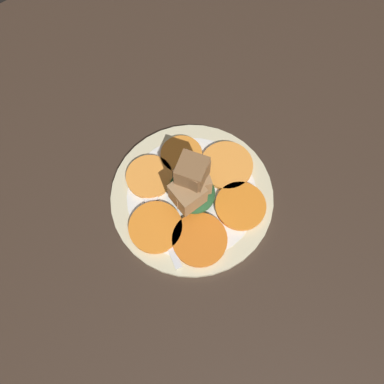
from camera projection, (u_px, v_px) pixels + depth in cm
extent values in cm
cube|color=#38281E|center=(192.00, 199.00, 63.76)|extent=(120.00, 120.00, 2.00)
cylinder|color=beige|center=(192.00, 196.00, 62.37)|extent=(27.02, 27.02, 1.00)
cylinder|color=white|center=(192.00, 196.00, 62.33)|extent=(21.61, 21.61, 1.00)
cylinder|color=orange|center=(200.00, 240.00, 58.48)|extent=(8.70, 8.70, 0.83)
cylinder|color=orange|center=(240.00, 206.00, 60.61)|extent=(8.28, 8.28, 0.83)
cylinder|color=#F9953A|center=(227.00, 165.00, 63.39)|extent=(8.94, 8.94, 0.83)
cylinder|color=orange|center=(181.00, 155.00, 64.16)|extent=(7.17, 7.17, 0.83)
cylinder|color=#F99539|center=(149.00, 177.00, 62.59)|extent=(7.82, 7.82, 0.83)
cylinder|color=orange|center=(155.00, 227.00, 59.26)|extent=(8.56, 8.56, 0.83)
ellipsoid|color=#235128|center=(192.00, 191.00, 60.56)|extent=(8.06, 7.26, 2.71)
cube|color=olive|center=(189.00, 185.00, 57.67)|extent=(4.69, 4.69, 3.41)
cube|color=#9E754C|center=(185.00, 193.00, 57.20)|extent=(4.20, 4.20, 3.27)
cube|color=#9E754C|center=(188.00, 194.00, 56.58)|extent=(4.50, 4.50, 4.37)
cube|color=#9E754C|center=(195.00, 180.00, 57.55)|extent=(5.23, 5.23, 4.10)
cube|color=brown|center=(194.00, 171.00, 53.63)|extent=(5.68, 5.68, 4.10)
cube|color=brown|center=(194.00, 170.00, 53.90)|extent=(5.27, 5.27, 3.97)
cube|color=silver|center=(165.00, 234.00, 59.05)|extent=(11.69, 3.84, 0.40)
cube|color=silver|center=(151.00, 198.00, 61.36)|extent=(1.93, 2.58, 0.40)
cube|color=silver|center=(139.00, 184.00, 62.27)|extent=(4.58, 1.39, 0.40)
cube|color=silver|center=(143.00, 183.00, 62.37)|extent=(4.58, 1.39, 0.40)
cube|color=silver|center=(146.00, 182.00, 62.47)|extent=(4.58, 1.39, 0.40)
cube|color=silver|center=(150.00, 180.00, 62.56)|extent=(4.58, 1.39, 0.40)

